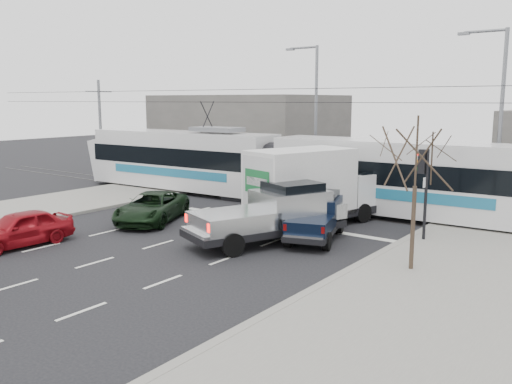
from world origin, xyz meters
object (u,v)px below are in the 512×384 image
Objects in this scene: red_car at (19,229)px; street_lamp_far at (313,108)px; traffic_signal at (424,175)px; green_car at (152,207)px; bare_tree at (416,158)px; tram at (277,167)px; silver_pickup at (275,213)px; box_truck at (310,188)px; navy_pickup at (317,216)px; street_lamp_near at (497,111)px.

street_lamp_far is at bearing 87.89° from red_car.
green_car is (-11.42, -3.81, -2.06)m from traffic_signal.
bare_tree is 17.97m from street_lamp_far.
bare_tree is 1.22× the size of red_car.
red_car is (-2.82, -13.54, -1.26)m from tram.
silver_pickup is at bearing 173.81° from bare_tree.
tram is (-9.50, 3.69, -0.79)m from traffic_signal.
tram is 5.71m from box_truck.
traffic_signal is 14.47m from street_lamp_far.
navy_pickup is (7.00, -11.40, -4.19)m from street_lamp_far.
tram is at bearing 118.16° from navy_pickup.
street_lamp_far is at bearing 138.28° from traffic_signal.
street_lamp_far reaches higher than silver_pickup.
traffic_signal is at bearing -6.11° from green_car.
box_truck is (-6.27, 4.00, -2.07)m from bare_tree.
street_lamp_far is (-11.79, 13.50, 1.32)m from bare_tree.
street_lamp_far is 14.05m from green_car.
street_lamp_near reaches higher than box_truck.
traffic_signal is at bearing 41.44° from red_car.
green_car is (-7.76, -1.91, -0.25)m from navy_pickup.
silver_pickup is 1.40× the size of green_car.
tram is at bearing 51.09° from green_car.
tram reaches higher than red_car.
red_car is (-1.66, -19.35, -4.42)m from street_lamp_far.
street_lamp_near reaches higher than silver_pickup.
traffic_signal is 0.40× the size of street_lamp_far.
red_car is (-13.45, -5.85, -3.10)m from bare_tree.
street_lamp_near is (-0.29, 11.50, 1.32)m from bare_tree.
street_lamp_far is at bearing 170.13° from street_lamp_near.
bare_tree is at bearing -25.41° from green_car.
street_lamp_near is 1.22× the size of box_truck.
street_lamp_far is at bearing 137.57° from box_truck.
street_lamp_near is at bearing 46.30° from navy_pickup.
bare_tree is 6.47m from silver_pickup.
box_truck is 7.42m from green_car.
box_truck is at bearing 179.95° from traffic_signal.
tram is at bearing 157.24° from box_truck.
box_truck is at bearing 109.72° from navy_pickup.
green_car is at bearing 175.72° from navy_pickup.
street_lamp_near is 12.84m from silver_pickup.
street_lamp_far is 1.22× the size of box_truck.
traffic_signal is 6.03m from silver_pickup.
bare_tree reaches higher than green_car.
street_lamp_near reaches higher than navy_pickup.
silver_pickup is 1.44× the size of navy_pickup.
street_lamp_near is at bearing -9.87° from street_lamp_far.
traffic_signal is at bearing -96.41° from street_lamp_near.
street_lamp_near is 1.32× the size of silver_pickup.
bare_tree is at bearing -38.50° from tram.
red_car is (-7.56, -6.49, -0.48)m from silver_pickup.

